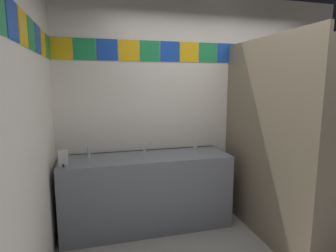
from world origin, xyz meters
TOP-DOWN VIEW (x-y plane):
  - wall_back at (0.00, 1.48)m, footprint 3.69×0.09m
  - wall_side at (-1.88, 0.00)m, footprint 0.09×2.88m
  - vanity_counter at (-0.84, 1.15)m, footprint 1.90×0.58m
  - faucet_left at (-1.48, 1.24)m, footprint 0.04×0.10m
  - faucet_center at (-0.84, 1.24)m, footprint 0.04×0.10m
  - faucet_right at (-0.21, 1.24)m, footprint 0.04×0.10m
  - soap_dispenser at (-1.71, 0.98)m, footprint 0.09×0.09m
  - stall_divider at (0.46, 0.39)m, footprint 0.92×1.58m
  - toilet at (0.85, 0.95)m, footprint 0.39×0.49m

SIDE VIEW (x-z plane):
  - toilet at x=0.85m, z-range -0.07..0.67m
  - vanity_counter at x=-0.84m, z-range 0.01..0.86m
  - faucet_left at x=-1.48m, z-range 0.83..0.97m
  - faucet_center at x=-0.84m, z-range 0.83..0.97m
  - faucet_right at x=-0.21m, z-range 0.83..0.97m
  - soap_dispenser at x=-1.71m, z-range 0.85..1.01m
  - stall_divider at x=0.46m, z-range 0.00..2.13m
  - wall_side at x=-1.88m, z-range 0.01..2.74m
  - wall_back at x=0.00m, z-range 0.01..2.74m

